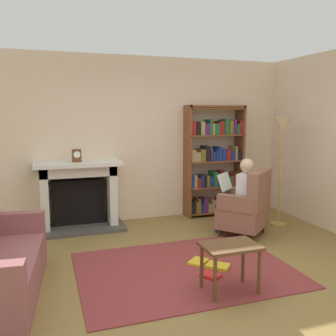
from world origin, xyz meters
The scene contains 12 objects.
ground centered at (0.00, 0.00, 0.00)m, with size 14.00×14.00×0.00m, color olive.
back_wall centered at (0.00, 2.55, 1.35)m, with size 5.60×0.10×2.70m, color beige.
side_wall_right centered at (2.65, 1.25, 1.35)m, with size 0.10×5.20×2.70m, color beige.
area_rug centered at (0.00, 0.30, 0.01)m, with size 2.40×1.80×0.01m, color maroon.
fireplace centered at (-0.99, 2.30, 0.56)m, with size 1.33×0.64×1.05m.
mantel_clock centered at (-1.01, 2.20, 1.15)m, with size 0.14×0.14×0.19m.
bookshelf centered at (1.34, 2.33, 0.93)m, with size 1.03×0.32×1.91m.
armchair_reading centered at (1.29, 1.14, 0.42)m, with size 0.89×0.89×0.97m.
seated_reader centered at (1.21, 1.23, 0.62)m, with size 0.57×0.59×1.14m.
side_table centered at (0.23, -0.34, 0.41)m, with size 0.56×0.39×0.50m.
scattered_books centered at (0.28, 0.22, 0.03)m, with size 0.46×0.67×0.04m.
floor_lamp centered at (2.04, 1.42, 1.46)m, with size 0.32×0.32×1.72m.
Camera 1 is at (-1.47, -3.44, 1.77)m, focal length 39.43 mm.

